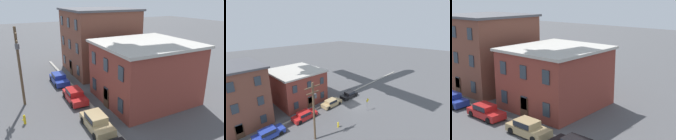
% 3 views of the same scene
% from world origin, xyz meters
% --- Properties ---
extents(apartment_corner, '(10.72, 10.34, 9.98)m').
position_xyz_m(apartment_corner, '(-19.60, 10.91, 5.01)').
color(apartment_corner, brown).
rests_on(apartment_corner, ground_plane).
extents(apartment_midblock, '(9.93, 10.45, 6.83)m').
position_xyz_m(apartment_midblock, '(-7.21, 10.96, 3.43)').
color(apartment_midblock, brown).
rests_on(apartment_midblock, ground_plane).
extents(car_blue, '(4.40, 1.92, 1.43)m').
position_xyz_m(car_blue, '(-16.64, 3.24, 0.75)').
color(car_blue, '#233899').
rests_on(car_blue, ground_plane).
extents(car_red, '(4.40, 1.92, 1.43)m').
position_xyz_m(car_red, '(-10.33, 3.40, 0.75)').
color(car_red, '#B21E1E').
rests_on(car_red, ground_plane).
extents(car_tan, '(4.40, 1.92, 1.43)m').
position_xyz_m(car_tan, '(-3.87, 3.30, 0.75)').
color(car_tan, tan).
rests_on(car_tan, ground_plane).
extents(utility_pole, '(2.40, 0.44, 8.80)m').
position_xyz_m(utility_pole, '(-12.02, -1.97, 4.95)').
color(utility_pole, brown).
rests_on(utility_pole, ground_plane).
extents(fire_hydrant, '(0.24, 0.34, 0.96)m').
position_xyz_m(fire_hydrant, '(-7.83, -2.50, 0.48)').
color(fire_hydrant, yellow).
rests_on(fire_hydrant, ground_plane).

